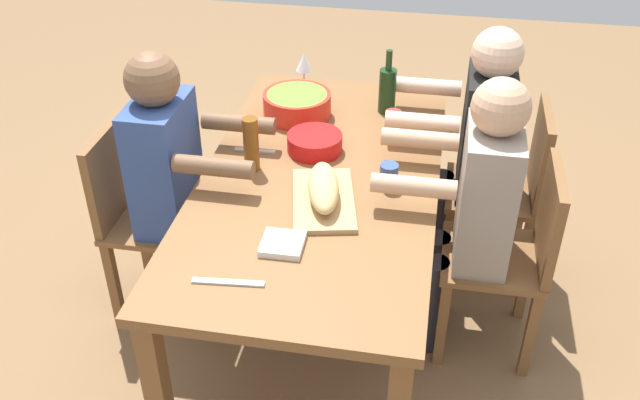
{
  "coord_description": "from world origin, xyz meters",
  "views": [
    {
      "loc": [
        -2.28,
        -0.42,
        2.21
      ],
      "look_at": [
        0.0,
        0.0,
        0.63
      ],
      "focal_mm": 40.01,
      "sensor_mm": 36.0,
      "label": 1
    }
  ],
  "objects_px": {
    "wine_bottle": "(387,89)",
    "cup_near_center": "(389,176)",
    "chair_far_center": "(139,210)",
    "diner_far_center": "(175,171)",
    "serving_bowl_salad": "(297,103)",
    "diner_near_right": "(475,139)",
    "chair_near_right": "(511,185)",
    "beer_bottle": "(251,144)",
    "serving_bowl_pasta": "(315,142)",
    "cutting_board": "(323,200)",
    "dining_table": "(320,195)",
    "wine_glass": "(304,64)",
    "napkin_stack": "(283,244)",
    "bread_loaf": "(324,187)",
    "chair_near_center": "(516,251)",
    "diner_near_center": "(475,201)",
    "cup_near_right": "(393,121)"
  },
  "relations": [
    {
      "from": "chair_near_right",
      "to": "chair_near_center",
      "type": "bearing_deg",
      "value": 180.0
    },
    {
      "from": "chair_near_right",
      "to": "diner_near_right",
      "type": "relative_size",
      "value": 0.71
    },
    {
      "from": "wine_bottle",
      "to": "napkin_stack",
      "type": "height_order",
      "value": "wine_bottle"
    },
    {
      "from": "chair_near_right",
      "to": "serving_bowl_salad",
      "type": "height_order",
      "value": "chair_near_right"
    },
    {
      "from": "serving_bowl_pasta",
      "to": "diner_near_center",
      "type": "bearing_deg",
      "value": -106.21
    },
    {
      "from": "chair_near_right",
      "to": "serving_bowl_salad",
      "type": "relative_size",
      "value": 2.84
    },
    {
      "from": "bread_loaf",
      "to": "beer_bottle",
      "type": "relative_size",
      "value": 1.45
    },
    {
      "from": "chair_far_center",
      "to": "napkin_stack",
      "type": "relative_size",
      "value": 6.07
    },
    {
      "from": "chair_near_center",
      "to": "cutting_board",
      "type": "relative_size",
      "value": 2.12
    },
    {
      "from": "chair_near_right",
      "to": "wine_glass",
      "type": "bearing_deg",
      "value": 73.42
    },
    {
      "from": "serving_bowl_pasta",
      "to": "cutting_board",
      "type": "relative_size",
      "value": 0.56
    },
    {
      "from": "bread_loaf",
      "to": "beer_bottle",
      "type": "bearing_deg",
      "value": 60.36
    },
    {
      "from": "cup_near_right",
      "to": "chair_far_center",
      "type": "bearing_deg",
      "value": 112.37
    },
    {
      "from": "serving_bowl_pasta",
      "to": "cup_near_center",
      "type": "bearing_deg",
      "value": -124.04
    },
    {
      "from": "bread_loaf",
      "to": "cup_near_right",
      "type": "distance_m",
      "value": 0.62
    },
    {
      "from": "chair_near_right",
      "to": "diner_near_right",
      "type": "height_order",
      "value": "diner_near_right"
    },
    {
      "from": "diner_far_center",
      "to": "cutting_board",
      "type": "xyz_separation_m",
      "value": [
        -0.17,
        -0.64,
        0.05
      ]
    },
    {
      "from": "chair_near_center",
      "to": "napkin_stack",
      "type": "xyz_separation_m",
      "value": [
        -0.46,
        0.82,
        0.27
      ]
    },
    {
      "from": "dining_table",
      "to": "napkin_stack",
      "type": "xyz_separation_m",
      "value": [
        -0.46,
        0.04,
        0.1
      ]
    },
    {
      "from": "chair_far_center",
      "to": "diner_near_right",
      "type": "bearing_deg",
      "value": -70.52
    },
    {
      "from": "diner_near_right",
      "to": "napkin_stack",
      "type": "bearing_deg",
      "value": 145.91
    },
    {
      "from": "beer_bottle",
      "to": "napkin_stack",
      "type": "relative_size",
      "value": 1.57
    },
    {
      "from": "diner_near_center",
      "to": "diner_far_center",
      "type": "xyz_separation_m",
      "value": [
        -0.0,
        1.19,
        0.0
      ]
    },
    {
      "from": "beer_bottle",
      "to": "diner_far_center",
      "type": "bearing_deg",
      "value": 91.35
    },
    {
      "from": "dining_table",
      "to": "serving_bowl_pasta",
      "type": "height_order",
      "value": "serving_bowl_pasta"
    },
    {
      "from": "beer_bottle",
      "to": "serving_bowl_salad",
      "type": "bearing_deg",
      "value": -9.69
    },
    {
      "from": "chair_near_right",
      "to": "diner_near_center",
      "type": "xyz_separation_m",
      "value": [
        -0.48,
        0.18,
        0.21
      ]
    },
    {
      "from": "serving_bowl_salad",
      "to": "cup_near_center",
      "type": "xyz_separation_m",
      "value": [
        -0.51,
        -0.46,
        -0.01
      ]
    },
    {
      "from": "wine_bottle",
      "to": "beer_bottle",
      "type": "height_order",
      "value": "wine_bottle"
    },
    {
      "from": "diner_near_center",
      "to": "serving_bowl_salad",
      "type": "distance_m",
      "value": 0.92
    },
    {
      "from": "diner_near_right",
      "to": "wine_glass",
      "type": "distance_m",
      "value": 0.88
    },
    {
      "from": "bread_loaf",
      "to": "wine_glass",
      "type": "height_order",
      "value": "wine_glass"
    },
    {
      "from": "cutting_board",
      "to": "bread_loaf",
      "type": "xyz_separation_m",
      "value": [
        0.0,
        -0.0,
        0.06
      ]
    },
    {
      "from": "chair_far_center",
      "to": "beer_bottle",
      "type": "xyz_separation_m",
      "value": [
        0.01,
        -0.51,
        0.37
      ]
    },
    {
      "from": "cutting_board",
      "to": "bread_loaf",
      "type": "distance_m",
      "value": 0.06
    },
    {
      "from": "chair_near_right",
      "to": "chair_near_center",
      "type": "relative_size",
      "value": 1.0
    },
    {
      "from": "wine_bottle",
      "to": "beer_bottle",
      "type": "bearing_deg",
      "value": 141.44
    },
    {
      "from": "serving_bowl_salad",
      "to": "serving_bowl_pasta",
      "type": "bearing_deg",
      "value": -155.23
    },
    {
      "from": "diner_far_center",
      "to": "serving_bowl_pasta",
      "type": "bearing_deg",
      "value": -70.63
    },
    {
      "from": "dining_table",
      "to": "cup_near_center",
      "type": "xyz_separation_m",
      "value": [
        -0.03,
        -0.27,
        0.13
      ]
    },
    {
      "from": "wine_bottle",
      "to": "cup_near_center",
      "type": "distance_m",
      "value": 0.63
    },
    {
      "from": "bread_loaf",
      "to": "chair_far_center",
      "type": "bearing_deg",
      "value": 78.21
    },
    {
      "from": "wine_glass",
      "to": "cup_near_right",
      "type": "relative_size",
      "value": 1.84
    },
    {
      "from": "wine_bottle",
      "to": "wine_glass",
      "type": "bearing_deg",
      "value": 65.25
    },
    {
      "from": "wine_glass",
      "to": "serving_bowl_salad",
      "type": "bearing_deg",
      "value": -174.33
    },
    {
      "from": "chair_near_right",
      "to": "diner_near_right",
      "type": "distance_m",
      "value": 0.28
    },
    {
      "from": "dining_table",
      "to": "serving_bowl_salad",
      "type": "height_order",
      "value": "serving_bowl_salad"
    },
    {
      "from": "chair_near_center",
      "to": "cup_near_center",
      "type": "xyz_separation_m",
      "value": [
        -0.03,
        0.51,
        0.31
      ]
    },
    {
      "from": "chair_far_center",
      "to": "diner_far_center",
      "type": "distance_m",
      "value": 0.28
    },
    {
      "from": "cutting_board",
      "to": "chair_near_center",
      "type": "bearing_deg",
      "value": -76.83
    }
  ]
}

